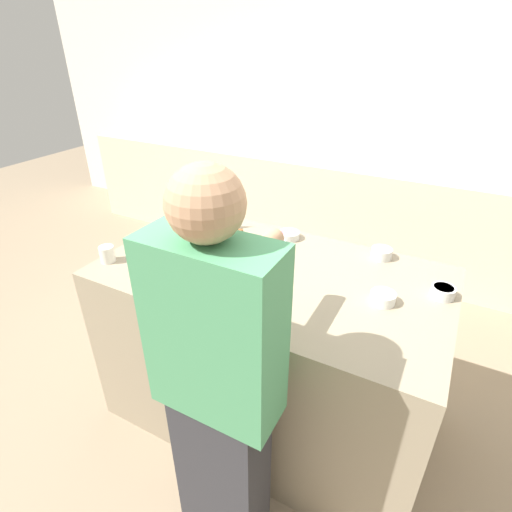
% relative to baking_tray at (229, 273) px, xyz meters
% --- Properties ---
extents(ground_plane, '(12.00, 12.00, 0.00)m').
position_rel_baking_tray_xyz_m(ground_plane, '(0.16, 0.12, -0.95)').
color(ground_plane, gray).
extents(wall_back, '(8.00, 0.05, 2.60)m').
position_rel_baking_tray_xyz_m(wall_back, '(0.16, 2.45, 0.35)').
color(wall_back, white).
rests_on(wall_back, ground_plane).
extents(back_cabinet_block, '(6.00, 0.60, 0.94)m').
position_rel_baking_tray_xyz_m(back_cabinet_block, '(0.16, 2.12, -0.48)').
color(back_cabinet_block, beige).
rests_on(back_cabinet_block, ground_plane).
extents(kitchen_island, '(1.64, 0.93, 0.95)m').
position_rel_baking_tray_xyz_m(kitchen_island, '(0.16, 0.12, -0.48)').
color(kitchen_island, gray).
rests_on(kitchen_island, ground_plane).
extents(baking_tray, '(0.37, 0.31, 0.01)m').
position_rel_baking_tray_xyz_m(baking_tray, '(0.00, 0.00, 0.00)').
color(baking_tray, silver).
rests_on(baking_tray, kitchen_island).
extents(gingerbread_house, '(0.21, 0.18, 0.22)m').
position_rel_baking_tray_xyz_m(gingerbread_house, '(0.00, 0.00, 0.09)').
color(gingerbread_house, brown).
rests_on(gingerbread_house, baking_tray).
extents(decorative_tree, '(0.14, 0.14, 0.36)m').
position_rel_baking_tray_xyz_m(decorative_tree, '(-0.38, 0.33, 0.17)').
color(decorative_tree, '#33843D').
rests_on(decorative_tree, kitchen_island).
extents(candy_bowl_center_rear, '(0.12, 0.12, 0.04)m').
position_rel_baking_tray_xyz_m(candy_bowl_center_rear, '(0.10, 0.47, 0.02)').
color(candy_bowl_center_rear, silver).
rests_on(candy_bowl_center_rear, kitchen_island).
extents(candy_bowl_front_corner, '(0.11, 0.11, 0.04)m').
position_rel_baking_tray_xyz_m(candy_bowl_front_corner, '(0.09, 0.33, 0.02)').
color(candy_bowl_front_corner, white).
rests_on(candy_bowl_front_corner, kitchen_island).
extents(candy_bowl_near_tray_right, '(0.10, 0.10, 0.05)m').
position_rel_baking_tray_xyz_m(candy_bowl_near_tray_right, '(0.69, 0.11, 0.02)').
color(candy_bowl_near_tray_right, white).
rests_on(candy_bowl_near_tray_right, kitchen_island).
extents(candy_bowl_far_right, '(0.10, 0.10, 0.04)m').
position_rel_baking_tray_xyz_m(candy_bowl_far_right, '(-0.52, 0.39, 0.02)').
color(candy_bowl_far_right, silver).
rests_on(candy_bowl_far_right, kitchen_island).
extents(candy_bowl_near_tray_left, '(0.10, 0.10, 0.05)m').
position_rel_baking_tray_xyz_m(candy_bowl_near_tray_left, '(0.90, 0.27, 0.02)').
color(candy_bowl_near_tray_left, silver).
rests_on(candy_bowl_near_tray_left, kitchen_island).
extents(candy_bowl_beside_tree, '(0.10, 0.10, 0.05)m').
position_rel_baking_tray_xyz_m(candy_bowl_beside_tree, '(0.59, 0.49, 0.02)').
color(candy_bowl_beside_tree, silver).
rests_on(candy_bowl_beside_tree, kitchen_island).
extents(mug, '(0.07, 0.07, 0.08)m').
position_rel_baking_tray_xyz_m(mug, '(-0.59, -0.18, 0.04)').
color(mug, white).
rests_on(mug, kitchen_island).
extents(person, '(0.44, 0.54, 1.66)m').
position_rel_baking_tray_xyz_m(person, '(0.29, -0.55, -0.09)').
color(person, '#333338').
rests_on(person, ground_plane).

